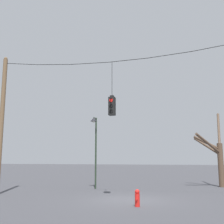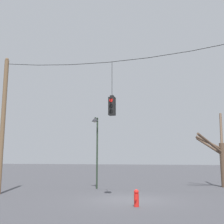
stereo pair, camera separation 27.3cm
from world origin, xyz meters
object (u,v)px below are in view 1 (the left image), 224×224
(traffic_light_over_intersection, at_px, (112,106))
(bare_tree, at_px, (217,154))
(utility_pole_left, at_px, (1,123))
(street_lamp, at_px, (95,136))
(fire_hydrant, at_px, (137,198))

(traffic_light_over_intersection, xyz_separation_m, bare_tree, (5.81, 8.93, -2.56))
(utility_pole_left, height_order, traffic_light_over_intersection, utility_pole_left)
(street_lamp, bearing_deg, utility_pole_left, -135.24)
(utility_pole_left, xyz_separation_m, traffic_light_over_intersection, (7.23, -0.01, 0.71))
(utility_pole_left, distance_m, traffic_light_over_intersection, 7.26)
(bare_tree, bearing_deg, fire_hydrant, -110.63)
(fire_hydrant, bearing_deg, street_lamp, 124.90)
(utility_pole_left, height_order, fire_hydrant, utility_pole_left)
(traffic_light_over_intersection, relative_size, bare_tree, 0.52)
(bare_tree, xyz_separation_m, fire_hydrant, (-4.06, -10.78, -2.07))
(street_lamp, distance_m, fire_hydrant, 8.45)
(utility_pole_left, bearing_deg, street_lamp, 44.76)
(street_lamp, relative_size, fire_hydrant, 6.81)
(bare_tree, bearing_deg, traffic_light_over_intersection, -123.05)
(street_lamp, bearing_deg, fire_hydrant, -55.10)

